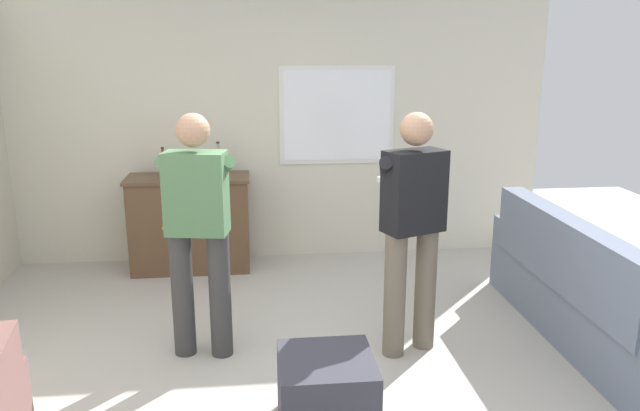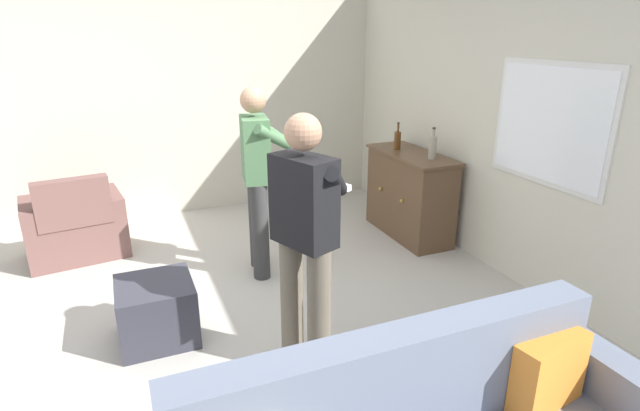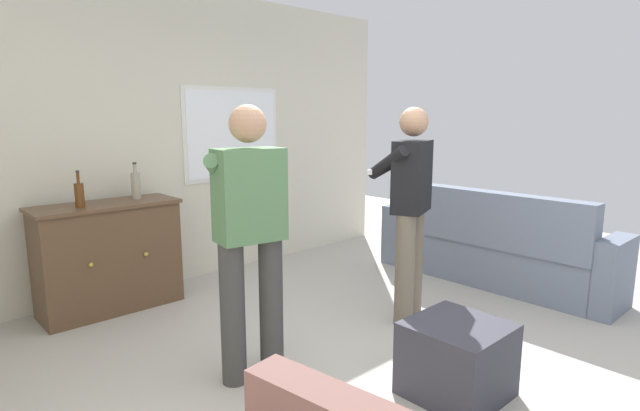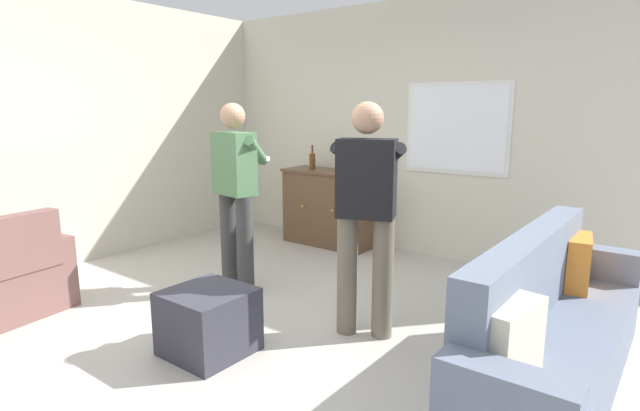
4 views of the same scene
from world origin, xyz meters
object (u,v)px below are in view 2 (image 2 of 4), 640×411
at_px(ottoman, 157,311).
at_px(armchair, 76,229).
at_px(sideboard_cabinet, 410,194).
at_px(bottle_liquor_amber, 433,147).
at_px(bottle_wine_green, 398,140).
at_px(person_standing_left, 258,173).
at_px(person_standing_right, 306,234).

bearing_deg(ottoman, armchair, -161.51).
relative_size(sideboard_cabinet, bottle_liquor_amber, 3.61).
relative_size(bottle_wine_green, ottoman, 0.55).
distance_m(armchair, person_standing_left, 1.97).
relative_size(sideboard_cabinet, person_standing_left, 0.68).
distance_m(bottle_liquor_amber, person_standing_left, 1.77).
distance_m(bottle_liquor_amber, ottoman, 2.95).
xyz_separation_m(bottle_wine_green, person_standing_right, (1.87, -1.77, -0.07)).
height_order(armchair, person_standing_left, person_standing_left).
height_order(armchair, person_standing_right, person_standing_right).
height_order(sideboard_cabinet, person_standing_left, person_standing_left).
bearing_deg(person_standing_right, sideboard_cabinet, 132.32).
relative_size(bottle_wine_green, person_standing_left, 0.17).
xyz_separation_m(sideboard_cabinet, person_standing_left, (0.23, -1.72, 0.48)).
relative_size(bottle_wine_green, person_standing_right, 0.17).
bearing_deg(bottle_wine_green, armchair, -99.69).
height_order(bottle_wine_green, person_standing_left, person_standing_left).
xyz_separation_m(ottoman, person_standing_left, (-0.75, 0.99, 0.72)).
bearing_deg(ottoman, sideboard_cabinet, 109.85).
distance_m(ottoman, person_standing_right, 1.33).
bearing_deg(bottle_wine_green, sideboard_cabinet, 15.76).
height_order(bottle_liquor_amber, person_standing_left, person_standing_left).
distance_m(sideboard_cabinet, bottle_liquor_amber, 0.64).
bearing_deg(ottoman, person_standing_left, 127.03).
bearing_deg(sideboard_cabinet, person_standing_left, -82.29).
height_order(armchair, bottle_liquor_amber, bottle_liquor_amber).
height_order(ottoman, person_standing_left, person_standing_left).
bearing_deg(bottle_wine_green, ottoman, -65.92).
relative_size(armchair, person_standing_right, 0.57).
bearing_deg(bottle_wine_green, person_standing_right, -43.40).
relative_size(bottle_wine_green, bottle_liquor_amber, 0.92).
distance_m(armchair, bottle_wine_green, 3.36).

